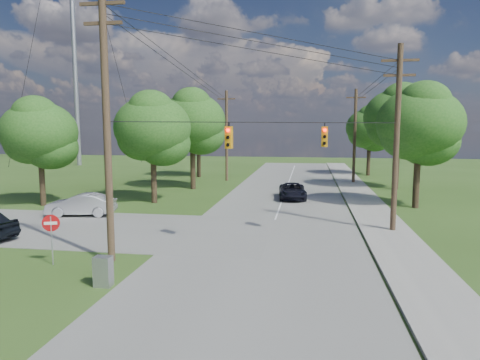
% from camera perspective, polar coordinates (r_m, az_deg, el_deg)
% --- Properties ---
extents(ground, '(140.00, 140.00, 0.00)m').
position_cam_1_polar(ground, '(18.51, -4.06, -11.74)').
color(ground, '#2F4C19').
rests_on(ground, ground).
extents(main_road, '(10.00, 100.00, 0.03)m').
position_cam_1_polar(main_road, '(22.93, 3.73, -7.99)').
color(main_road, gray).
rests_on(main_road, ground).
extents(sidewalk_east, '(2.60, 100.00, 0.12)m').
position_cam_1_polar(sidewalk_east, '(23.31, 20.53, -8.07)').
color(sidewalk_east, '#9D9B92').
rests_on(sidewalk_east, ground).
extents(pole_sw, '(2.00, 0.32, 12.00)m').
position_cam_1_polar(pole_sw, '(19.48, -17.37, 7.53)').
color(pole_sw, brown).
rests_on(pole_sw, ground).
extents(pole_ne, '(2.00, 0.32, 10.50)m').
position_cam_1_polar(pole_ne, '(25.54, 20.17, 5.51)').
color(pole_ne, brown).
rests_on(pole_ne, ground).
extents(pole_north_e, '(2.00, 0.32, 10.00)m').
position_cam_1_polar(pole_north_e, '(47.32, 15.05, 5.77)').
color(pole_north_e, brown).
rests_on(pole_north_e, ground).
extents(pole_north_w, '(2.00, 0.32, 10.00)m').
position_cam_1_polar(pole_north_w, '(47.93, -1.80, 6.02)').
color(pole_north_w, brown).
rests_on(pole_north_w, ground).
extents(power_lines, '(13.93, 29.62, 4.93)m').
position_cam_1_polar(power_lines, '(28.90, 4.11, 13.36)').
color(power_lines, black).
rests_on(power_lines, ground).
extents(traffic_signals, '(4.91, 3.27, 1.05)m').
position_cam_1_polar(traffic_signals, '(21.55, 5.18, 5.79)').
color(traffic_signals, orange).
rests_on(traffic_signals, ground).
extents(radio_mast, '(0.70, 0.70, 45.00)m').
position_cam_1_polar(radio_mast, '(74.49, -21.41, 19.37)').
color(radio_mast, '#939598').
rests_on(radio_mast, ground).
extents(tree_w_near, '(6.00, 6.00, 8.40)m').
position_cam_1_polar(tree_w_near, '(34.24, -11.58, 6.83)').
color(tree_w_near, '#433221').
rests_on(tree_w_near, ground).
extents(tree_w_mid, '(6.40, 6.40, 9.22)m').
position_cam_1_polar(tree_w_mid, '(41.56, -6.38, 7.83)').
color(tree_w_mid, '#433221').
rests_on(tree_w_mid, ground).
extents(tree_w_far, '(6.00, 6.00, 8.73)m').
position_cam_1_polar(tree_w_far, '(51.73, -5.57, 7.30)').
color(tree_w_far, '#433221').
rests_on(tree_w_far, ground).
extents(tree_e_near, '(6.20, 6.20, 8.81)m').
position_cam_1_polar(tree_e_near, '(34.01, 22.80, 6.98)').
color(tree_e_near, '#433221').
rests_on(tree_e_near, ground).
extents(tree_e_mid, '(6.60, 6.60, 9.64)m').
position_cam_1_polar(tree_e_mid, '(43.90, 20.39, 7.82)').
color(tree_e_mid, '#433221').
rests_on(tree_e_mid, ground).
extents(tree_e_far, '(5.80, 5.80, 8.32)m').
position_cam_1_polar(tree_e_far, '(55.57, 16.91, 6.67)').
color(tree_e_far, '#433221').
rests_on(tree_e_far, ground).
extents(tree_cross_n, '(5.60, 5.60, 7.91)m').
position_cam_1_polar(tree_cross_n, '(35.71, -25.19, 5.78)').
color(tree_cross_n, '#433221').
rests_on(tree_cross_n, ground).
extents(car_cross_silver, '(4.72, 2.33, 1.49)m').
position_cam_1_polar(car_cross_silver, '(30.80, -20.43, -3.10)').
color(car_cross_silver, '#B7B9BF').
rests_on(car_cross_silver, cross_road).
extents(car_main_north, '(2.53, 4.85, 1.30)m').
position_cam_1_polar(car_main_north, '(35.98, 7.01, -1.46)').
color(car_main_north, black).
rests_on(car_main_north, main_road).
extents(control_cabinet, '(0.64, 0.46, 1.15)m').
position_cam_1_polar(control_cabinet, '(17.19, -17.78, -11.53)').
color(control_cabinet, '#939598').
rests_on(control_cabinet, ground).
extents(do_not_enter_sign, '(0.71, 0.28, 2.23)m').
position_cam_1_polar(do_not_enter_sign, '(20.24, -23.88, -5.89)').
color(do_not_enter_sign, '#939598').
rests_on(do_not_enter_sign, ground).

